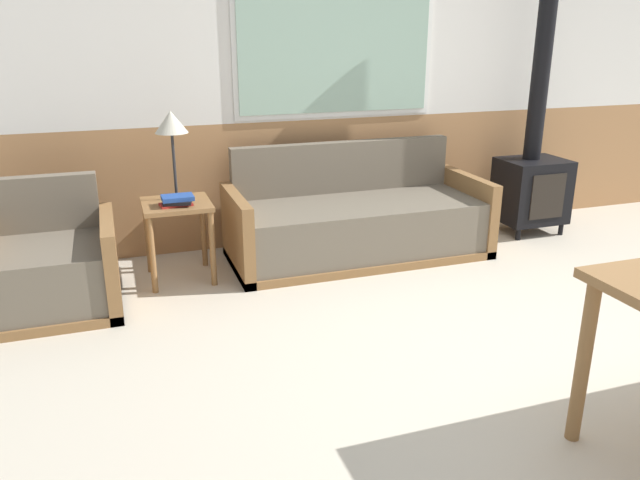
{
  "coord_description": "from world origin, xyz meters",
  "views": [
    {
      "loc": [
        -2.21,
        -2.12,
        1.68
      ],
      "look_at": [
        -1.15,
        1.0,
        0.55
      ],
      "focal_mm": 35.0,
      "sensor_mm": 36.0,
      "label": 1
    }
  ],
  "objects_px": {
    "side_table": "(177,218)",
    "couch": "(357,223)",
    "table_lamp": "(171,127)",
    "wood_stove": "(534,155)",
    "armchair": "(51,271)"
  },
  "relations": [
    {
      "from": "couch",
      "to": "armchair",
      "type": "distance_m",
      "value": 2.18
    },
    {
      "from": "side_table",
      "to": "couch",
      "type": "bearing_deg",
      "value": 1.34
    },
    {
      "from": "armchair",
      "to": "side_table",
      "type": "bearing_deg",
      "value": 2.47
    },
    {
      "from": "table_lamp",
      "to": "wood_stove",
      "type": "relative_size",
      "value": 0.23
    },
    {
      "from": "armchair",
      "to": "table_lamp",
      "type": "distance_m",
      "value": 1.2
    },
    {
      "from": "couch",
      "to": "side_table",
      "type": "distance_m",
      "value": 1.36
    },
    {
      "from": "side_table",
      "to": "wood_stove",
      "type": "height_order",
      "value": "wood_stove"
    },
    {
      "from": "couch",
      "to": "wood_stove",
      "type": "distance_m",
      "value": 1.68
    },
    {
      "from": "armchair",
      "to": "side_table",
      "type": "relative_size",
      "value": 1.44
    },
    {
      "from": "couch",
      "to": "table_lamp",
      "type": "bearing_deg",
      "value": 177.92
    },
    {
      "from": "wood_stove",
      "to": "side_table",
      "type": "bearing_deg",
      "value": -177.65
    },
    {
      "from": "table_lamp",
      "to": "couch",
      "type": "bearing_deg",
      "value": -2.08
    },
    {
      "from": "couch",
      "to": "armchair",
      "type": "bearing_deg",
      "value": -172.82
    },
    {
      "from": "side_table",
      "to": "wood_stove",
      "type": "xyz_separation_m",
      "value": [
        2.97,
        0.12,
        0.22
      ]
    },
    {
      "from": "side_table",
      "to": "armchair",
      "type": "bearing_deg",
      "value": -163.55
    }
  ]
}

